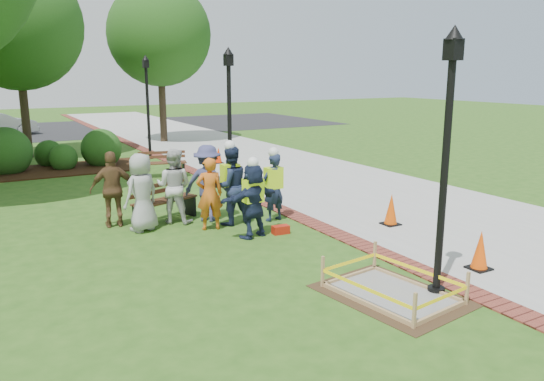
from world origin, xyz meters
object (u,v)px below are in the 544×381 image
cone_front (480,251)px  hivis_worker_b (273,184)px  wet_concrete_pad (392,282)px  bench_near (165,209)px  lamp_near (447,144)px  hivis_worker_a (253,198)px  hivis_worker_c (230,183)px

cone_front → hivis_worker_b: 5.09m
wet_concrete_pad → bench_near: bearing=106.1°
lamp_near → hivis_worker_a: (-1.22, 4.20, -1.59)m
lamp_near → hivis_worker_a: size_ratio=2.38×
wet_concrete_pad → hivis_worker_a: size_ratio=1.40×
wet_concrete_pad → lamp_near: lamp_near is taller
wet_concrete_pad → cone_front: cone_front is taller
bench_near → lamp_near: 7.25m
bench_near → hivis_worker_a: bearing=-60.1°
bench_near → lamp_near: (2.51, -6.44, 2.19)m
wet_concrete_pad → cone_front: (2.19, 0.09, 0.13)m
cone_front → lamp_near: size_ratio=0.18×
hivis_worker_b → cone_front: bearing=-71.0°
hivis_worker_a → hivis_worker_b: hivis_worker_b is taller
bench_near → hivis_worker_b: bearing=-29.0°
wet_concrete_pad → hivis_worker_c: (-0.50, 5.09, 0.76)m
hivis_worker_c → bench_near: bearing=140.0°
hivis_worker_b → hivis_worker_a: bearing=-137.9°
wet_concrete_pad → hivis_worker_a: hivis_worker_a is taller
lamp_near → bench_near: bearing=111.3°
bench_near → cone_front: bearing=-56.8°
cone_front → hivis_worker_c: hivis_worker_c is taller
lamp_near → hivis_worker_a: lamp_near is taller
wet_concrete_pad → hivis_worker_c: size_ratio=1.24×
wet_concrete_pad → lamp_near: bearing=-20.6°
lamp_near → hivis_worker_a: bearing=106.2°
bench_near → hivis_worker_c: size_ratio=0.87×
hivis_worker_b → hivis_worker_c: 1.08m
lamp_near → hivis_worker_b: size_ratio=2.35×
cone_front → lamp_near: lamp_near is taller
lamp_near → hivis_worker_c: bearing=102.9°
wet_concrete_pad → hivis_worker_c: bearing=95.6°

